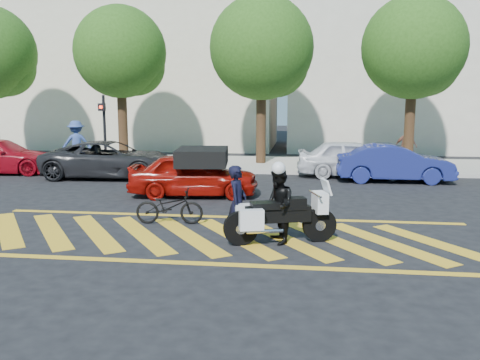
# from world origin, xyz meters

# --- Properties ---
(ground) EXTENTS (90.00, 90.00, 0.00)m
(ground) POSITION_xyz_m (0.00, 0.00, 0.00)
(ground) COLOR black
(ground) RESTS_ON ground
(sidewalk) EXTENTS (60.00, 5.00, 0.15)m
(sidewalk) POSITION_xyz_m (0.00, 12.00, 0.07)
(sidewalk) COLOR #9E998E
(sidewalk) RESTS_ON ground
(crosswalk) EXTENTS (12.33, 4.00, 0.01)m
(crosswalk) POSITION_xyz_m (-0.04, 0.00, 0.00)
(crosswalk) COLOR gold
(crosswalk) RESTS_ON ground
(building_left) EXTENTS (16.00, 8.00, 10.00)m
(building_left) POSITION_xyz_m (-8.00, 21.00, 5.00)
(building_left) COLOR beige
(building_left) RESTS_ON ground
(building_right) EXTENTS (16.00, 8.00, 11.00)m
(building_right) POSITION_xyz_m (9.00, 21.00, 5.50)
(building_right) COLOR beige
(building_right) RESTS_ON ground
(tree_left) EXTENTS (4.20, 4.20, 7.26)m
(tree_left) POSITION_xyz_m (-6.37, 12.06, 4.99)
(tree_left) COLOR black
(tree_left) RESTS_ON ground
(tree_center) EXTENTS (4.60, 4.60, 7.56)m
(tree_center) POSITION_xyz_m (0.13, 12.06, 5.10)
(tree_center) COLOR black
(tree_center) RESTS_ON ground
(tree_right) EXTENTS (4.40, 4.40, 7.41)m
(tree_right) POSITION_xyz_m (6.63, 12.06, 5.05)
(tree_right) COLOR black
(tree_right) RESTS_ON ground
(signal_pole) EXTENTS (0.28, 0.43, 3.20)m
(signal_pole) POSITION_xyz_m (-6.50, 9.74, 1.92)
(signal_pole) COLOR black
(signal_pole) RESTS_ON ground
(officer_bike) EXTENTS (0.48, 0.65, 1.65)m
(officer_bike) POSITION_xyz_m (0.55, -0.12, 0.83)
(officer_bike) COLOR black
(officer_bike) RESTS_ON ground
(bicycle) EXTENTS (1.72, 0.73, 0.88)m
(bicycle) POSITION_xyz_m (-1.31, 1.02, 0.44)
(bicycle) COLOR black
(bicycle) RESTS_ON ground
(police_motorcycle) EXTENTS (2.42, 1.17, 1.10)m
(police_motorcycle) POSITION_xyz_m (1.48, -0.34, 0.60)
(police_motorcycle) COLOR black
(police_motorcycle) RESTS_ON ground
(officer_moto) EXTENTS (0.83, 0.94, 1.64)m
(officer_moto) POSITION_xyz_m (1.46, -0.33, 0.82)
(officer_moto) COLOR black
(officer_moto) RESTS_ON ground
(red_convertible) EXTENTS (4.22, 2.09, 1.38)m
(red_convertible) POSITION_xyz_m (-1.48, 4.58, 0.69)
(red_convertible) COLOR #8E0C06
(red_convertible) RESTS_ON ground
(parked_left) EXTENTS (5.01, 2.54, 1.39)m
(parked_left) POSITION_xyz_m (-10.49, 8.36, 0.70)
(parked_left) COLOR maroon
(parked_left) RESTS_ON ground
(parked_mid_left) EXTENTS (5.28, 2.61, 1.44)m
(parked_mid_left) POSITION_xyz_m (-5.50, 7.80, 0.72)
(parked_mid_left) COLOR black
(parked_mid_left) RESTS_ON ground
(parked_mid_right) EXTENTS (4.35, 1.78, 1.48)m
(parked_mid_right) POSITION_xyz_m (3.87, 9.20, 0.74)
(parked_mid_right) COLOR silver
(parked_mid_right) RESTS_ON ground
(parked_right) EXTENTS (4.24, 1.52, 1.39)m
(parked_right) POSITION_xyz_m (5.30, 8.27, 0.70)
(parked_right) COLOR navy
(parked_right) RESTS_ON ground
(pedestrian_left) EXTENTS (1.46, 1.22, 1.96)m
(pedestrian_left) POSITION_xyz_m (-7.89, 10.00, 1.13)
(pedestrian_left) COLOR #334B8E
(pedestrian_left) RESTS_ON sidewalk
(pedestrian_right) EXTENTS (1.01, 0.67, 1.60)m
(pedestrian_right) POSITION_xyz_m (6.44, 12.21, 0.95)
(pedestrian_right) COLOR brown
(pedestrian_right) RESTS_ON sidewalk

